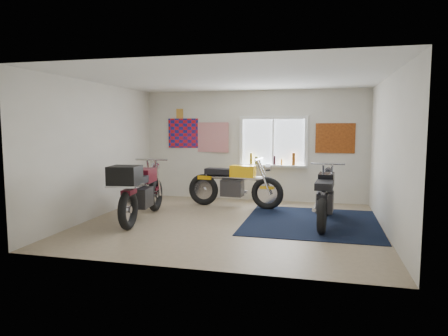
% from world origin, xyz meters
% --- Properties ---
extents(ground, '(5.50, 5.50, 0.00)m').
position_xyz_m(ground, '(0.00, 0.00, 0.00)').
color(ground, '#9E896B').
rests_on(ground, ground).
extents(room_shell, '(5.50, 5.50, 5.50)m').
position_xyz_m(room_shell, '(0.00, 0.00, 1.64)').
color(room_shell, white).
rests_on(room_shell, ground).
extents(navy_rug, '(2.52, 2.62, 0.01)m').
position_xyz_m(navy_rug, '(1.48, 0.43, 0.01)').
color(navy_rug, black).
rests_on(navy_rug, ground).
extents(window_assembly, '(1.66, 0.17, 1.26)m').
position_xyz_m(window_assembly, '(0.50, 2.47, 1.37)').
color(window_assembly, white).
rests_on(window_assembly, room_shell).
extents(oil_bottles, '(1.11, 0.09, 0.30)m').
position_xyz_m(oil_bottles, '(0.48, 2.40, 1.02)').
color(oil_bottles, '#816412').
rests_on(oil_bottles, window_assembly).
extents(flag_display, '(1.60, 0.10, 1.17)m').
position_xyz_m(flag_display, '(-1.90, 2.48, 2.15)').
color(flag_display, red).
rests_on(flag_display, room_shell).
extents(triumph_poster, '(0.90, 0.03, 0.70)m').
position_xyz_m(triumph_poster, '(1.95, 2.48, 1.55)').
color(triumph_poster, '#A54C14').
rests_on(triumph_poster, room_shell).
extents(yellow_triumph, '(2.25, 0.67, 1.13)m').
position_xyz_m(yellow_triumph, '(-0.26, 1.50, 0.50)').
color(yellow_triumph, black).
rests_on(yellow_triumph, ground).
extents(black_chrome_bike, '(0.66, 2.17, 1.11)m').
position_xyz_m(black_chrome_bike, '(1.73, 0.37, 0.49)').
color(black_chrome_bike, black).
rests_on(black_chrome_bike, navy_rug).
extents(maroon_tourer, '(0.77, 2.29, 1.16)m').
position_xyz_m(maroon_tourer, '(-1.73, -0.28, 0.60)').
color(maroon_tourer, black).
rests_on(maroon_tourer, ground).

